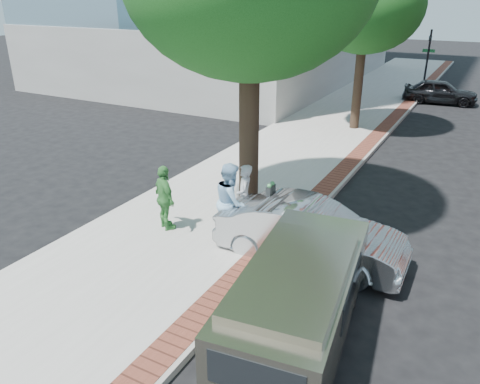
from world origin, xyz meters
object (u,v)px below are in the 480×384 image
Objects in this scene: person_green at (165,198)px; parking_meter at (270,199)px; person_officer at (231,201)px; sedan_silver at (310,233)px; van at (300,294)px; bg_car at (440,92)px; person_gray at (244,196)px.

parking_meter is at bearing -132.05° from person_green.
person_officer is at bearing -153.91° from parking_meter.
person_green is at bearing 96.55° from sedan_silver.
sedan_silver is 2.67m from van.
bg_car is at bearing -71.70° from person_green.
bg_car is at bearing -34.81° from person_officer.
bg_car is at bearing 85.33° from parking_meter.
van is (0.76, -2.55, 0.20)m from sedan_silver.
person_officer reaches higher than sedan_silver.
person_green is at bearing 162.37° from bg_car.
person_officer is at bearing 131.59° from van.
person_officer reaches higher than van.
van reaches higher than parking_meter.
person_officer is at bearing 166.97° from bg_car.
van is (2.79, -3.15, -0.07)m from person_gray.
person_green is 4.92m from van.
van is at bearing -174.64° from person_green.
parking_meter is 3.48m from van.
person_officer is 0.41× the size of van.
person_officer is 0.49× the size of bg_car.
bg_car is at bearing -2.27° from sedan_silver.
bg_car is (2.41, 18.77, -0.32)m from person_gray.
person_gray reaches higher than parking_meter.
van is at bearing -164.49° from sedan_silver.
parking_meter is 0.96m from person_officer.
person_green is (-1.69, -0.41, -0.12)m from person_officer.
person_officer reaches higher than parking_meter.
sedan_silver is 19.37m from bg_car.
person_green is at bearing -162.01° from parking_meter.
person_gray is 2.13m from sedan_silver.
bg_car is (1.56, 19.04, -0.54)m from parking_meter.
person_gray reaches higher than bg_car.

